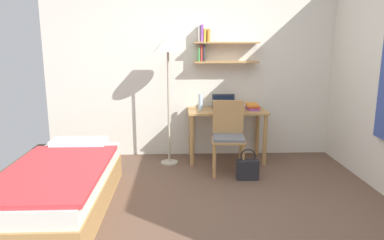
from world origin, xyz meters
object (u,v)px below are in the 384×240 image
object	(u,v)px
bed	(61,187)
handbag	(248,169)
book_stack	(252,106)
desk	(227,119)
laptop	(224,105)
desk_chair	(228,134)
water_bottle	(201,102)
standing_lamp	(168,51)

from	to	relation	value
bed	handbag	world-z (taller)	bed
book_stack	handbag	bearing A→B (deg)	-104.24
desk	laptop	bearing A→B (deg)	122.65
desk_chair	desk	bearing A→B (deg)	84.72
bed	desk	xyz separation A→B (m)	(1.88, 1.52, 0.37)
water_bottle	handbag	distance (m)	1.18
standing_lamp	water_bottle	xyz separation A→B (m)	(0.44, 0.13, -0.71)
laptop	handbag	xyz separation A→B (m)	(0.20, -0.83, -0.66)
desk_chair	handbag	bearing A→B (deg)	-51.63
desk_chair	water_bottle	world-z (taller)	water_bottle
standing_lamp	handbag	bearing A→B (deg)	-33.09
desk	laptop	distance (m)	0.20
desk	book_stack	xyz separation A→B (m)	(0.36, -0.01, 0.18)
standing_lamp	bed	bearing A→B (deg)	-127.35
bed	desk_chair	size ratio (longest dim) A/B	2.06
laptop	handbag	bearing A→B (deg)	-76.36
standing_lamp	laptop	bearing A→B (deg)	13.76
laptop	book_stack	xyz separation A→B (m)	(0.40, -0.07, -0.01)
desk	desk_chair	xyz separation A→B (m)	(-0.05, -0.51, -0.09)
bed	book_stack	xyz separation A→B (m)	(2.24, 1.51, 0.55)
laptop	water_bottle	distance (m)	0.35
standing_lamp	handbag	world-z (taller)	standing_lamp
water_bottle	laptop	bearing A→B (deg)	10.56
standing_lamp	laptop	world-z (taller)	standing_lamp
laptop	handbag	world-z (taller)	laptop
laptop	book_stack	size ratio (longest dim) A/B	1.26
desk	laptop	world-z (taller)	laptop
book_stack	standing_lamp	bearing A→B (deg)	-173.90
desk	handbag	size ratio (longest dim) A/B	2.79
laptop	desk	bearing A→B (deg)	-57.35
book_stack	bed	bearing A→B (deg)	-145.91
desk	water_bottle	distance (m)	0.45
water_bottle	handbag	world-z (taller)	water_bottle
laptop	water_bottle	bearing A→B (deg)	-169.44
desk	laptop	xyz separation A→B (m)	(-0.04, 0.06, 0.19)
standing_lamp	laptop	distance (m)	1.11
desk_chair	standing_lamp	world-z (taller)	standing_lamp
desk_chair	handbag	xyz separation A→B (m)	(0.21, -0.27, -0.38)
water_bottle	bed	bearing A→B (deg)	-134.75
desk_chair	book_stack	xyz separation A→B (m)	(0.41, 0.50, 0.27)
handbag	water_bottle	bearing A→B (deg)	125.02
book_stack	handbag	world-z (taller)	book_stack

